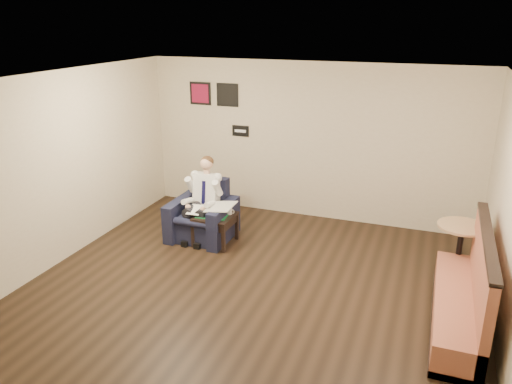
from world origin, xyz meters
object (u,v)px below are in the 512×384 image
(coffee_mug, at_px, (229,211))
(cafe_table, at_px, (459,253))
(seated_man, at_px, (198,204))
(smartphone, at_px, (223,212))
(side_table, at_px, (215,229))
(green_folder, at_px, (213,215))
(armchair, at_px, (202,211))
(banquette, at_px, (461,280))

(coffee_mug, bearing_deg, cafe_table, -0.54)
(seated_man, height_order, smartphone, seated_man)
(smartphone, bearing_deg, side_table, -97.35)
(cafe_table, bearing_deg, smartphone, 178.76)
(coffee_mug, height_order, smartphone, coffee_mug)
(side_table, xyz_separation_m, green_folder, (-0.03, -0.02, 0.25))
(armchair, distance_m, banquette, 4.14)
(seated_man, bearing_deg, coffee_mug, 13.25)
(green_folder, distance_m, smartphone, 0.21)
(side_table, xyz_separation_m, cafe_table, (3.67, 0.09, 0.17))
(side_table, distance_m, green_folder, 0.25)
(coffee_mug, distance_m, banquette, 3.66)
(seated_man, distance_m, green_folder, 0.31)
(seated_man, bearing_deg, green_folder, -6.71)
(green_folder, distance_m, banquette, 3.84)
(smartphone, distance_m, banquette, 3.81)
(seated_man, xyz_separation_m, cafe_table, (3.97, 0.08, -0.23))
(coffee_mug, xyz_separation_m, cafe_table, (3.47, -0.03, -0.13))
(green_folder, relative_size, cafe_table, 0.59)
(smartphone, bearing_deg, green_folder, -103.96)
(green_folder, relative_size, banquette, 0.21)
(green_folder, bearing_deg, coffee_mug, 32.74)
(armchair, distance_m, side_table, 0.40)
(seated_man, height_order, cafe_table, seated_man)
(side_table, xyz_separation_m, smartphone, (0.06, 0.17, 0.25))
(banquette, bearing_deg, cafe_table, 89.50)
(coffee_mug, bearing_deg, seated_man, -166.93)
(seated_man, xyz_separation_m, green_folder, (0.27, -0.03, -0.15))
(side_table, distance_m, banquette, 3.83)
(armchair, distance_m, cafe_table, 3.97)
(armchair, relative_size, seated_man, 0.75)
(coffee_mug, relative_size, smartphone, 0.68)
(cafe_table, bearing_deg, green_folder, -178.22)
(armchair, xyz_separation_m, smartphone, (0.36, 0.04, 0.02))
(side_table, height_order, smartphone, smartphone)
(seated_man, height_order, green_folder, seated_man)
(smartphone, height_order, cafe_table, cafe_table)
(side_table, bearing_deg, armchair, 155.98)
(banquette, height_order, cafe_table, banquette)
(armchair, relative_size, smartphone, 6.40)
(seated_man, bearing_deg, armchair, 90.00)
(seated_man, xyz_separation_m, coffee_mug, (0.50, 0.12, -0.10))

